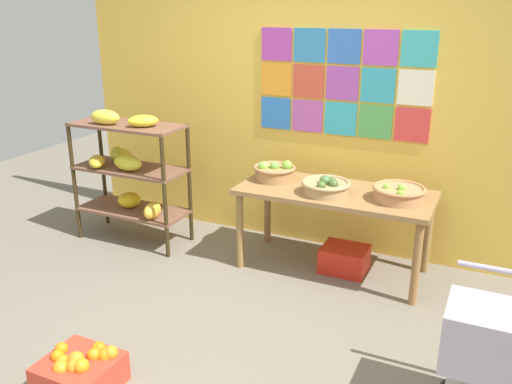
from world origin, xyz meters
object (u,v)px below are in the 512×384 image
Objects in this scene: fruit_basket_centre at (399,193)px; produce_crate_under_table at (344,259)px; fruit_basket_right at (326,186)px; orange_crate_foreground at (81,371)px; fruit_basket_left at (275,172)px; banana_shelf_unit at (127,166)px; display_table at (335,200)px; shopping_cart at (501,346)px.

fruit_basket_centre is 1.07× the size of produce_crate_under_table.
fruit_basket_right reaches higher than fruit_basket_centre.
fruit_basket_left is at bearing 81.68° from orange_crate_foreground.
fruit_basket_left is at bearing 10.50° from banana_shelf_unit.
banana_shelf_unit is 3.47× the size of fruit_basket_left.
display_table is 4.36× the size of fruit_basket_left.
produce_crate_under_table is at bearing 65.06° from orange_crate_foreground.
orange_crate_foreground is 0.52× the size of shopping_cart.
banana_shelf_unit is at bearing -175.79° from fruit_basket_centre.
fruit_basket_left is 0.86× the size of orange_crate_foreground.
fruit_basket_left reaches higher than orange_crate_foreground.
fruit_basket_left reaches higher than fruit_basket_right.
orange_crate_foreground is at bearing -98.32° from fruit_basket_left.
orange_crate_foreground reaches higher than produce_crate_under_table.
banana_shelf_unit is 3.21× the size of fruit_basket_right.
display_table is 2.26m from orange_crate_foreground.
fruit_basket_centre is 0.50× the size of shopping_cart.
produce_crate_under_table is (0.15, 0.13, -0.65)m from fruit_basket_right.
orange_crate_foreground is (1.03, -1.84, -0.60)m from banana_shelf_unit.
produce_crate_under_table is 0.47× the size of shopping_cart.
fruit_basket_right is at bearing -139.34° from produce_crate_under_table.
display_table reaches higher than orange_crate_foreground.
fruit_basket_left is at bearing 174.57° from display_table.
banana_shelf_unit is at bearing -174.06° from display_table.
produce_crate_under_table is (-0.40, 0.04, -0.65)m from fruit_basket_centre.
display_table is 1.94× the size of shopping_cart.
shopping_cart is at bearing -45.78° from display_table.
fruit_basket_left is (1.34, 0.25, 0.05)m from banana_shelf_unit.
shopping_cart is at bearing -58.81° from fruit_basket_centre.
shopping_cart is at bearing -36.85° from fruit_basket_left.
shopping_cart is at bearing -19.55° from banana_shelf_unit.
fruit_basket_right reaches higher than orange_crate_foreground.
produce_crate_under_table is at bearing 6.14° from banana_shelf_unit.
display_table is at bearing 67.28° from orange_crate_foreground.
fruit_basket_right is 2.19m from orange_crate_foreground.
fruit_basket_centre is at bearing 56.15° from orange_crate_foreground.
orange_crate_foreground is at bearing -114.94° from produce_crate_under_table.
orange_crate_foreground is 2.28m from shopping_cart.
banana_shelf_unit is 2.09m from produce_crate_under_table.
banana_shelf_unit is 3.33× the size of produce_crate_under_table.
shopping_cart is (3.18, -1.13, -0.25)m from banana_shelf_unit.
produce_crate_under_table is 0.90× the size of orange_crate_foreground.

